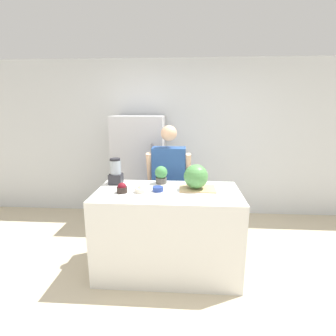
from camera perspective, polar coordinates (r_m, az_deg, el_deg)
ground_plane at (r=2.97m, az=-0.64°, el=-25.43°), size 14.00×14.00×0.00m
wall_back at (r=4.49m, az=1.46°, el=6.26°), size 8.00×0.06×2.60m
counter_island at (r=3.05m, az=-0.05°, el=-13.58°), size 1.57×0.82×0.95m
refrigerator at (r=4.26m, az=-6.13°, el=-0.29°), size 0.79×0.66×1.71m
person at (r=3.57m, az=0.18°, el=-3.52°), size 0.58×0.26×1.61m
cutting_board at (r=2.94m, az=6.42°, el=-4.49°), size 0.40×0.28×0.01m
watermelon at (r=2.90m, az=6.10°, el=-1.86°), size 0.27×0.27×0.27m
bowl_cherries at (r=2.85m, az=-9.98°, el=-4.38°), size 0.11×0.11×0.11m
bowl_cream at (r=2.84m, az=-5.75°, el=-4.64°), size 0.15×0.15×0.09m
bowl_small_blue at (r=2.86m, az=-2.21°, el=-4.58°), size 0.12×0.12×0.05m
blender at (r=3.16m, az=-11.34°, el=-0.91°), size 0.15×0.15×0.31m
potted_plant at (r=3.12m, az=-1.50°, el=-1.43°), size 0.15×0.15×0.21m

